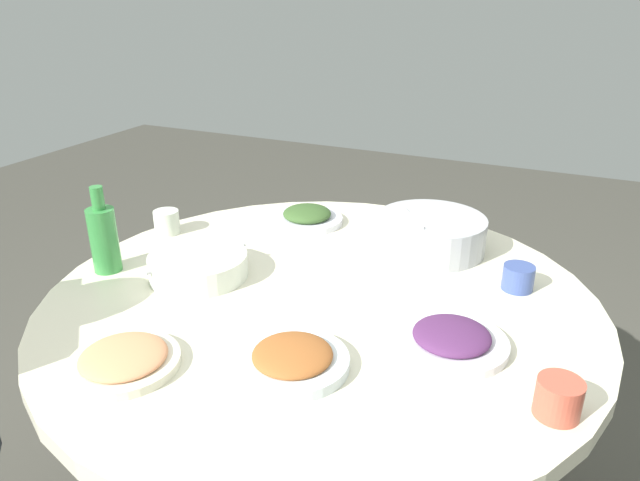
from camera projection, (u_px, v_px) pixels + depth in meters
The scene contains 11 objects.
round_dining_table at pixel (320, 333), 1.40m from camera, with size 1.28×1.28×0.77m.
rice_bowl at pixel (430, 233), 1.57m from camera, with size 0.29×0.29×0.10m.
soup_bowl at pixel (198, 266), 1.44m from camera, with size 0.24×0.24×0.06m.
dish_eggplant at pixel (451, 339), 1.16m from camera, with size 0.23×0.23×0.04m.
dish_shrimp at pixel (124, 359), 1.10m from camera, with size 0.21×0.21×0.04m.
dish_stirfry at pixel (293, 359), 1.10m from camera, with size 0.21×0.21×0.04m.
dish_greens at pixel (307, 217), 1.76m from camera, with size 0.21×0.21×0.05m.
green_bottle at pixel (104, 237), 1.44m from camera, with size 0.07×0.07×0.22m.
tea_cup_near at pixel (558, 398), 0.97m from camera, with size 0.08×0.08×0.07m, color #C2523E.
tea_cup_far at pixel (518, 278), 1.37m from camera, with size 0.07×0.07×0.06m, color #3C4F91.
tea_cup_side at pixel (167, 222), 1.69m from camera, with size 0.07×0.07×0.07m, color silver.
Camera 1 is at (0.50, -1.09, 1.44)m, focal length 32.90 mm.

